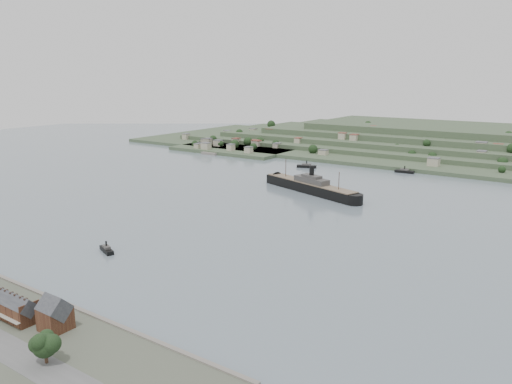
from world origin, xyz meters
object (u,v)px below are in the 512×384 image
Objects in this scene: gabled_building at (55,314)px; fig_tree at (44,344)px; steamship at (307,186)px; tugboat at (107,249)px.

gabled_building is 1.22× the size of fig_tree.
steamship is 9.48× the size of fig_tree.
tugboat is 113.65m from fig_tree.
gabled_building is 90.31m from tugboat.
steamship is at bearing 98.06° from gabled_building.
steamship is 193.37m from tugboat.
steamship reaches higher than tugboat.
gabled_building is at bearing -81.94° from steamship.
fig_tree is at bearing -41.58° from gabled_building.
fig_tree is (17.62, -15.64, 0.88)m from gabled_building.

